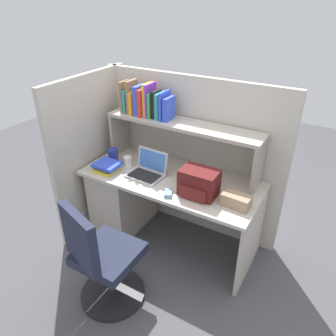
{
  "coord_description": "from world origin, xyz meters",
  "views": [
    {
      "loc": [
        1.21,
        -2.13,
        2.2
      ],
      "look_at": [
        0.0,
        -0.05,
        0.85
      ],
      "focal_mm": 34.41,
      "sensor_mm": 36.0,
      "label": 1
    }
  ],
  "objects_px": {
    "computer_mouse": "(168,193)",
    "backpack": "(199,183)",
    "laptop": "(148,170)",
    "paper_cup": "(128,161)",
    "tissue_box": "(236,201)",
    "snack_canister": "(113,155)",
    "office_chair": "(103,263)"
  },
  "relations": [
    {
      "from": "tissue_box",
      "to": "computer_mouse",
      "type": "bearing_deg",
      "value": -162.19
    },
    {
      "from": "backpack",
      "to": "snack_canister",
      "type": "relative_size",
      "value": 2.22
    },
    {
      "from": "laptop",
      "to": "snack_canister",
      "type": "bearing_deg",
      "value": 173.48
    },
    {
      "from": "tissue_box",
      "to": "snack_canister",
      "type": "bearing_deg",
      "value": 179.25
    },
    {
      "from": "paper_cup",
      "to": "office_chair",
      "type": "distance_m",
      "value": 0.99
    },
    {
      "from": "computer_mouse",
      "to": "paper_cup",
      "type": "height_order",
      "value": "paper_cup"
    },
    {
      "from": "laptop",
      "to": "computer_mouse",
      "type": "relative_size",
      "value": 3.11
    },
    {
      "from": "tissue_box",
      "to": "snack_canister",
      "type": "relative_size",
      "value": 1.63
    },
    {
      "from": "backpack",
      "to": "computer_mouse",
      "type": "distance_m",
      "value": 0.26
    },
    {
      "from": "paper_cup",
      "to": "office_chair",
      "type": "relative_size",
      "value": 0.1
    },
    {
      "from": "laptop",
      "to": "paper_cup",
      "type": "relative_size",
      "value": 3.37
    },
    {
      "from": "laptop",
      "to": "tissue_box",
      "type": "relative_size",
      "value": 1.47
    },
    {
      "from": "laptop",
      "to": "paper_cup",
      "type": "bearing_deg",
      "value": 169.19
    },
    {
      "from": "laptop",
      "to": "computer_mouse",
      "type": "bearing_deg",
      "value": -30.18
    },
    {
      "from": "laptop",
      "to": "computer_mouse",
      "type": "height_order",
      "value": "laptop"
    },
    {
      "from": "computer_mouse",
      "to": "backpack",
      "type": "bearing_deg",
      "value": 5.64
    },
    {
      "from": "paper_cup",
      "to": "office_chair",
      "type": "xyz_separation_m",
      "value": [
        0.36,
        -0.84,
        -0.38
      ]
    },
    {
      "from": "tissue_box",
      "to": "snack_canister",
      "type": "distance_m",
      "value": 1.27
    },
    {
      "from": "snack_canister",
      "to": "laptop",
      "type": "bearing_deg",
      "value": -6.52
    },
    {
      "from": "backpack",
      "to": "snack_canister",
      "type": "bearing_deg",
      "value": 173.86
    },
    {
      "from": "laptop",
      "to": "snack_canister",
      "type": "distance_m",
      "value": 0.43
    },
    {
      "from": "snack_canister",
      "to": "office_chair",
      "type": "relative_size",
      "value": 0.15
    },
    {
      "from": "tissue_box",
      "to": "snack_canister",
      "type": "xyz_separation_m",
      "value": [
        -1.27,
        0.1,
        0.02
      ]
    },
    {
      "from": "tissue_box",
      "to": "backpack",
      "type": "bearing_deg",
      "value": -176.27
    },
    {
      "from": "paper_cup",
      "to": "snack_canister",
      "type": "bearing_deg",
      "value": -179.83
    },
    {
      "from": "backpack",
      "to": "office_chair",
      "type": "distance_m",
      "value": 0.96
    },
    {
      "from": "snack_canister",
      "to": "backpack",
      "type": "bearing_deg",
      "value": -6.14
    },
    {
      "from": "laptop",
      "to": "paper_cup",
      "type": "height_order",
      "value": "laptop"
    },
    {
      "from": "office_chair",
      "to": "backpack",
      "type": "bearing_deg",
      "value": -101.61
    },
    {
      "from": "laptop",
      "to": "tissue_box",
      "type": "xyz_separation_m",
      "value": [
        0.84,
        -0.05,
        -0.0
      ]
    },
    {
      "from": "computer_mouse",
      "to": "tissue_box",
      "type": "bearing_deg",
      "value": -12.97
    },
    {
      "from": "computer_mouse",
      "to": "paper_cup",
      "type": "bearing_deg",
      "value": 131.02
    }
  ]
}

